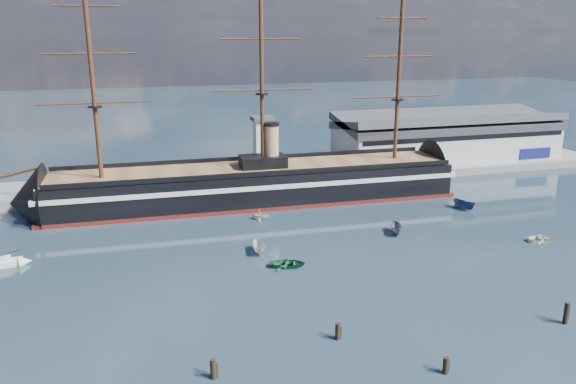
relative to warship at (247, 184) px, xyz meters
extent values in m
plane|color=#17262F|center=(3.87, -20.00, -4.04)|extent=(600.00, 600.00, 0.00)
cube|color=slate|center=(13.87, 16.00, -4.04)|extent=(180.00, 18.00, 2.00)
cube|color=#B7BABC|center=(61.87, 20.00, 2.96)|extent=(62.00, 20.00, 10.00)
cube|color=#3F4247|center=(61.87, 20.00, 8.56)|extent=(63.00, 21.00, 2.00)
cube|color=silver|center=(6.87, 13.00, 4.96)|extent=(4.00, 4.00, 14.00)
cube|color=#3F4247|center=(6.87, 13.00, 12.46)|extent=(5.00, 5.00, 1.00)
cube|color=black|center=(1.73, 0.00, -0.04)|extent=(88.40, 18.35, 7.00)
cube|color=silver|center=(1.73, 0.00, 1.16)|extent=(90.40, 18.65, 1.00)
cube|color=#571814|center=(1.73, 0.00, -3.69)|extent=(90.40, 18.61, 0.90)
cone|color=black|center=(-44.77, 0.00, -0.34)|extent=(14.42, 16.05, 15.68)
cone|color=black|center=(48.23, 0.00, -0.34)|extent=(11.42, 15.97, 15.68)
cube|color=brown|center=(1.73, 0.00, 3.56)|extent=(88.36, 17.07, 0.40)
cube|color=black|center=(3.73, 0.00, 4.96)|extent=(10.16, 6.27, 2.50)
cylinder|color=tan|center=(5.73, 0.00, 8.46)|extent=(3.20, 3.20, 9.00)
cylinder|color=#381E0F|center=(-30.27, 0.00, 22.76)|extent=(0.90, 0.90, 38.00)
cylinder|color=#381E0F|center=(3.73, 0.00, 24.76)|extent=(0.90, 0.90, 42.00)
cylinder|color=#381E0F|center=(35.73, 0.00, 21.76)|extent=(0.90, 0.90, 36.00)
imported|color=silver|center=(-4.40, -30.11, -4.04)|extent=(6.29, 2.96, 2.42)
imported|color=#1C6038|center=(-1.22, -37.08, -4.04)|extent=(2.32, 3.86, 1.68)
imported|color=slate|center=(22.63, -28.06, -4.04)|extent=(6.36, 3.94, 2.39)
imported|color=beige|center=(0.06, -12.69, -4.04)|extent=(5.38, 6.60, 2.24)
imported|color=silver|center=(46.21, -38.81, -4.04)|extent=(1.69, 3.39, 1.52)
imported|color=navy|center=(43.37, -18.25, -4.04)|extent=(6.69, 4.34, 2.51)
cylinder|color=black|center=(-17.53, -63.82, -4.04)|extent=(0.64, 0.64, 3.04)
cylinder|color=black|center=(7.36, -70.07, -4.04)|extent=(0.64, 0.64, 2.69)
cylinder|color=black|center=(28.28, -64.65, -4.04)|extent=(0.64, 0.64, 3.68)
cylinder|color=black|center=(-1.54, -60.02, -4.04)|extent=(0.64, 0.64, 2.90)
camera|label=1|loc=(-24.59, -117.41, 32.59)|focal=35.00mm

